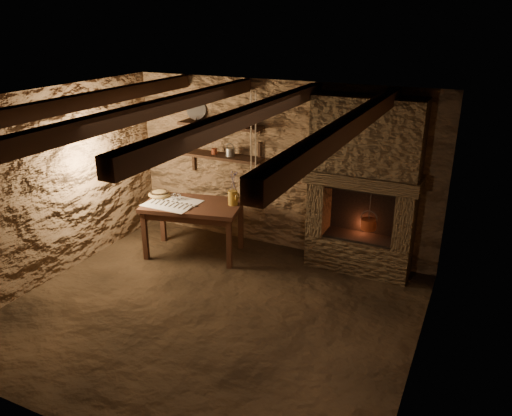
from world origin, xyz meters
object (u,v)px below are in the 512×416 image
at_px(iron_stockpot, 237,120).
at_px(wooden_bowl, 159,194).
at_px(stoneware_jug, 233,191).
at_px(work_table, 194,227).
at_px(red_pot, 369,223).

bearing_deg(iron_stockpot, wooden_bowl, -148.51).
distance_m(stoneware_jug, iron_stockpot, 0.99).
xyz_separation_m(work_table, wooden_bowl, (-0.58, 0.03, 0.39)).
relative_size(work_table, stoneware_jug, 3.14).
distance_m(stoneware_jug, wooden_bowl, 1.13).
bearing_deg(red_pot, stoneware_jug, -170.67).
height_order(wooden_bowl, iron_stockpot, iron_stockpot).
xyz_separation_m(work_table, stoneware_jug, (0.53, 0.20, 0.55)).
height_order(stoneware_jug, iron_stockpot, iron_stockpot).
height_order(work_table, stoneware_jug, stoneware_jug).
height_order(stoneware_jug, wooden_bowl, stoneware_jug).
relative_size(wooden_bowl, iron_stockpot, 1.45).
bearing_deg(stoneware_jug, red_pot, 23.95).
distance_m(work_table, red_pot, 2.40).
xyz_separation_m(wooden_bowl, iron_stockpot, (0.96, 0.59, 1.05)).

